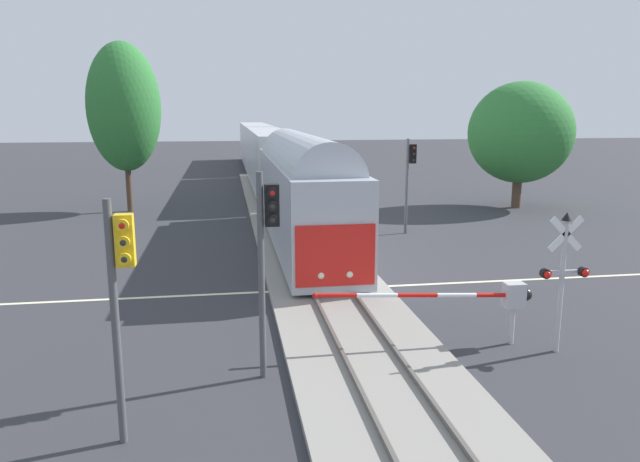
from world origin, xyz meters
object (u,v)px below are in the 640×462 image
(crossing_signal_mast, at_px, (563,268))
(traffic_signal_near_left, at_px, (120,283))
(crossing_gate_near, at_px, (489,297))
(traffic_signal_median, at_px, (267,242))
(traffic_signal_far_side, at_px, (410,170))
(maple_right_background, at_px, (520,133))
(oak_behind_train, at_px, (124,107))
(commuter_train, at_px, (270,158))

(crossing_signal_mast, distance_m, traffic_signal_near_left, 11.35)
(crossing_gate_near, bearing_deg, traffic_signal_median, -170.14)
(traffic_signal_far_side, distance_m, maple_right_background, 12.36)
(traffic_signal_near_left, distance_m, oak_behind_train, 29.37)
(commuter_train, height_order, maple_right_background, maple_right_background)
(traffic_signal_near_left, height_order, oak_behind_train, oak_behind_train)
(traffic_signal_near_left, bearing_deg, maple_right_background, 50.58)
(crossing_signal_mast, bearing_deg, traffic_signal_near_left, -165.32)
(traffic_signal_median, xyz_separation_m, maple_right_background, (18.66, 23.78, 1.61))
(crossing_signal_mast, relative_size, traffic_signal_near_left, 0.79)
(oak_behind_train, bearing_deg, traffic_signal_far_side, -31.48)
(commuter_train, distance_m, crossing_gate_near, 33.89)
(crossing_gate_near, relative_size, traffic_signal_median, 1.22)
(crossing_signal_mast, xyz_separation_m, maple_right_background, (10.69, 23.45, 2.67))
(crossing_signal_mast, relative_size, oak_behind_train, 0.36)
(crossing_gate_near, height_order, traffic_signal_far_side, traffic_signal_far_side)
(traffic_signal_far_side, bearing_deg, oak_behind_train, 148.52)
(traffic_signal_near_left, xyz_separation_m, oak_behind_train, (-4.22, 28.86, 3.40))
(oak_behind_train, bearing_deg, crossing_signal_mast, -59.75)
(traffic_signal_median, bearing_deg, commuter_train, 85.56)
(traffic_signal_near_left, bearing_deg, crossing_signal_mast, 14.68)
(traffic_signal_median, height_order, oak_behind_train, oak_behind_train)
(maple_right_background, bearing_deg, commuter_train, 145.46)
(crossing_gate_near, bearing_deg, traffic_signal_near_left, -158.56)
(crossing_gate_near, distance_m, traffic_signal_near_left, 10.09)
(commuter_train, bearing_deg, oak_behind_train, -139.53)
(commuter_train, xyz_separation_m, oak_behind_train, (-9.89, -8.44, 3.99))
(traffic_signal_far_side, bearing_deg, traffic_signal_near_left, -121.57)
(traffic_signal_far_side, height_order, traffic_signal_near_left, traffic_signal_far_side)
(commuter_train, height_order, crossing_gate_near, commuter_train)
(traffic_signal_far_side, distance_m, traffic_signal_near_left, 22.41)
(commuter_train, xyz_separation_m, crossing_signal_mast, (5.27, -34.43, -0.34))
(commuter_train, relative_size, oak_behind_train, 5.79)
(commuter_train, xyz_separation_m, traffic_signal_median, (-2.70, -34.76, 0.72))
(traffic_signal_far_side, bearing_deg, commuter_train, 108.41)
(commuter_train, bearing_deg, maple_right_background, -34.54)
(traffic_signal_far_side, relative_size, oak_behind_train, 0.47)
(crossing_gate_near, bearing_deg, crossing_signal_mast, -23.84)
(commuter_train, relative_size, crossing_signal_mast, 16.00)
(crossing_signal_mast, relative_size, traffic_signal_median, 0.76)
(commuter_train, relative_size, traffic_signal_far_side, 12.31)
(traffic_signal_far_side, xyz_separation_m, traffic_signal_near_left, (-11.73, -19.10, -0.09))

